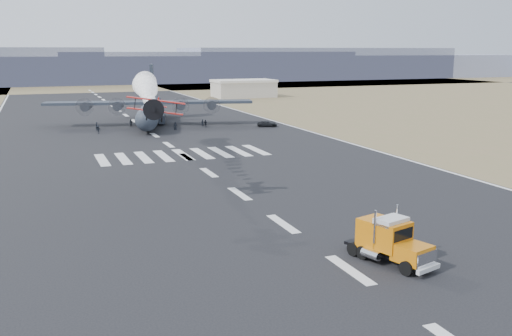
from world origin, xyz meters
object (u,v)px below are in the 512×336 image
support_vehicle (267,124)px  crew_f (146,127)px  semi_truck (390,240)px  crew_h (143,127)px  transport_aircraft (150,109)px  hangar_right (244,88)px  crew_a (97,126)px  crew_c (98,130)px  crew_b (131,123)px  crew_d (205,124)px  crew_g (202,123)px  aerobatic_biplane (156,107)px  crew_e (175,126)px

support_vehicle → crew_f: 25.05m
semi_truck → crew_f: semi_truck is taller
semi_truck → crew_h: (-4.45, 78.69, -0.91)m
crew_f → transport_aircraft: bearing=-30.9°
hangar_right → crew_a: 87.54m
semi_truck → crew_a: 83.03m
crew_a → crew_c: size_ratio=1.07×
crew_b → crew_c: 10.46m
crew_f → crew_b: bearing=-2.3°
semi_truck → crew_d: bearing=67.1°
hangar_right → crew_c: (-55.66, -72.28, -2.22)m
crew_b → crew_d: size_ratio=1.04×
semi_truck → crew_d: size_ratio=4.96×
transport_aircraft → crew_h: size_ratio=26.82×
crew_d → crew_g: bearing=85.8°
support_vehicle → crew_g: crew_g is taller
aerobatic_biplane → crew_b: bearing=92.1°
aerobatic_biplane → support_vehicle: bearing=65.3°
crew_a → crew_g: (21.15, -2.17, -0.05)m
crew_d → crew_f: 12.79m
aerobatic_biplane → crew_f: 54.73m
crew_b → crew_e: (7.70, -7.34, -0.03)m
support_vehicle → crew_e: 19.10m
semi_truck → crew_f: (-4.20, 77.26, -0.78)m
crew_e → crew_f: size_ratio=0.86×
aerobatic_biplane → crew_c: (-0.74, 53.47, -9.11)m
crew_a → crew_h: crew_a is taller
transport_aircraft → crew_g: bearing=-29.1°
crew_h → hangar_right: bearing=-79.7°
crew_a → crew_b: bearing=153.0°
hangar_right → semi_truck: (-42.46, -149.65, -1.30)m
support_vehicle → crew_d: size_ratio=2.64×
hangar_right → transport_aircraft: transport_aircraft is taller
crew_c → crew_h: 8.85m
crew_a → crew_h: size_ratio=1.05×
aerobatic_biplane → crew_c: 54.24m
transport_aircraft → crew_b: transport_aircraft is taller
crew_a → crew_e: 15.52m
crew_c → crew_d: 21.75m
hangar_right → crew_c: hangar_right is taller
crew_d → crew_b: bearing=131.1°
crew_e → crew_g: (6.30, 2.31, -0.00)m
semi_truck → hangar_right: bearing=57.4°
support_vehicle → crew_h: (-25.21, 3.50, 0.22)m
crew_d → crew_f: size_ratio=0.85×
crew_h → crew_g: bearing=-131.1°
crew_d → transport_aircraft: bearing=109.2°
support_vehicle → crew_a: crew_a is taller
crew_e → crew_f: bearing=7.2°
crew_g → crew_h: size_ratio=0.99×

